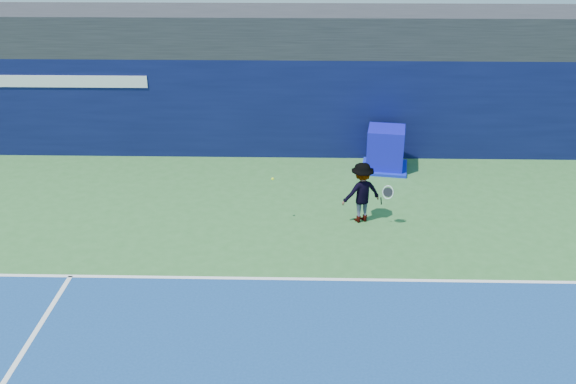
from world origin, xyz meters
name	(u,v)px	position (x,y,z in m)	size (l,w,h in m)	color
ground	(310,377)	(0.00, 0.00, 0.00)	(80.00, 80.00, 0.00)	#326A2F
baseline	(309,279)	(0.00, 3.00, 0.01)	(24.00, 0.10, 0.01)	white
stadium_band	(309,30)	(0.00, 11.50, 3.60)	(36.00, 3.00, 1.20)	black
back_wall_assembly	(308,106)	(0.00, 10.50, 1.50)	(36.00, 1.03, 3.00)	#0A0F39
equipment_cart	(385,150)	(2.25, 9.17, 0.57)	(1.48, 1.48, 1.25)	#0E0CAC
tennis_player	(362,192)	(1.28, 5.76, 0.76)	(1.29, 0.88, 1.51)	white
tennis_ball	(273,179)	(-0.87, 5.61, 1.15)	(0.06, 0.06, 0.06)	#CFF71B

